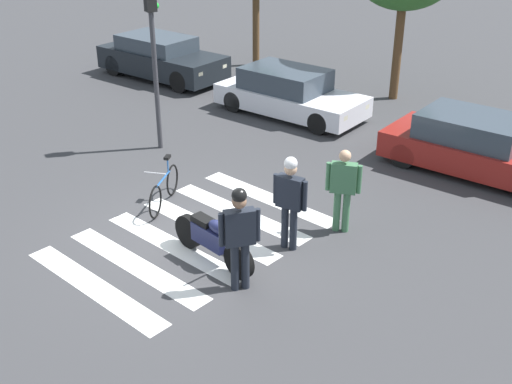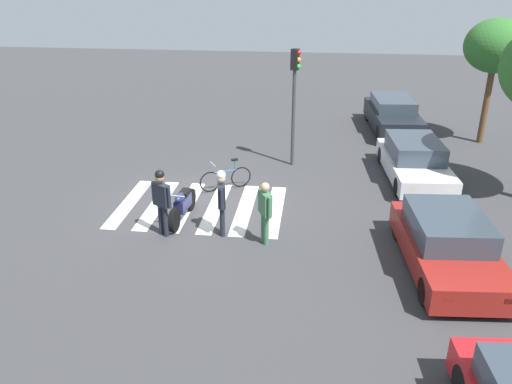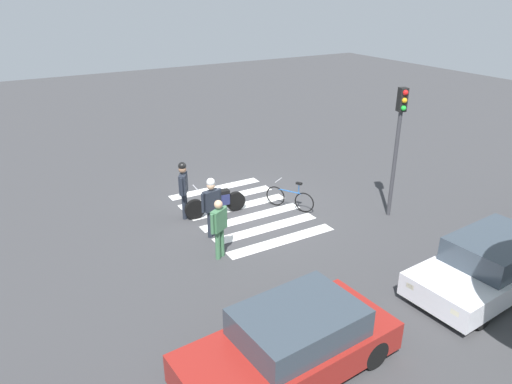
{
  "view_description": "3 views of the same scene",
  "coord_description": "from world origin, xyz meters",
  "views": [
    {
      "loc": [
        8.1,
        -7.08,
        6.33
      ],
      "look_at": [
        0.74,
        1.04,
        0.85
      ],
      "focal_mm": 44.89,
      "sensor_mm": 36.0,
      "label": 1
    },
    {
      "loc": [
        13.96,
        3.36,
        6.77
      ],
      "look_at": [
        0.54,
        1.75,
        0.81
      ],
      "focal_mm": 36.63,
      "sensor_mm": 36.0,
      "label": 2
    },
    {
      "loc": [
        6.76,
        12.37,
        6.84
      ],
      "look_at": [
        0.01,
        0.74,
        0.99
      ],
      "focal_mm": 33.25,
      "sensor_mm": 36.0,
      "label": 3
    }
  ],
  "objects": [
    {
      "name": "crosswalk_stripes",
      "position": [
        0.0,
        0.0,
        0.0
      ],
      "size": [
        3.51,
        4.95,
        0.01
      ],
      "color": "silver",
      "rests_on": "ground_plane"
    },
    {
      "name": "leaning_bicycle",
      "position": [
        -1.41,
        0.54,
        0.38
      ],
      "size": [
        0.91,
        1.53,
        1.0
      ],
      "color": "black",
      "rests_on": "ground_plane"
    },
    {
      "name": "officer_on_foot",
      "position": [
        1.63,
        0.97,
        1.09
      ],
      "size": [
        0.68,
        0.29,
        1.86
      ],
      "color": "#1E232D",
      "rests_on": "ground_plane"
    },
    {
      "name": "ground_plane",
      "position": [
        0.0,
        0.0,
        0.0
      ],
      "size": [
        60.0,
        60.0,
        0.0
      ],
      "primitive_type": "plane",
      "color": "#38383A"
    },
    {
      "name": "officer_by_motorcycle",
      "position": [
        1.86,
        -0.59,
        1.11
      ],
      "size": [
        0.44,
        0.61,
        1.89
      ],
      "color": "#1E232D",
      "rests_on": "ground_plane"
    },
    {
      "name": "car_white_van",
      "position": [
        -3.12,
        6.71,
        0.63
      ],
      "size": [
        4.48,
        2.13,
        1.33
      ],
      "color": "black",
      "rests_on": "ground_plane"
    },
    {
      "name": "car_black_suv",
      "position": [
        -8.7,
        6.64,
        0.69
      ],
      "size": [
        4.73,
        2.15,
        1.42
      ],
      "color": "black",
      "rests_on": "ground_plane"
    },
    {
      "name": "street_tree_near",
      "position": [
        -7.44,
        10.05,
        3.82
      ],
      "size": [
        2.41,
        2.41,
        4.88
      ],
      "color": "brown",
      "rests_on": "ground_plane"
    },
    {
      "name": "traffic_light_pole",
      "position": [
        -3.93,
        2.55,
        2.78
      ],
      "size": [
        0.3,
        0.35,
        4.13
      ],
      "color": "#38383D",
      "rests_on": "ground_plane"
    },
    {
      "name": "police_motorcycle",
      "position": [
        0.91,
        -0.31,
        0.46
      ],
      "size": [
        2.07,
        0.62,
        1.04
      ],
      "color": "black",
      "rests_on": "ground_plane"
    },
    {
      "name": "pedestrian_bystander",
      "position": [
        1.97,
        2.16,
        0.98
      ],
      "size": [
        0.61,
        0.41,
        1.71
      ],
      "color": "#3F724C",
      "rests_on": "ground_plane"
    },
    {
      "name": "car_maroon_wagon",
      "position": [
        2.63,
        6.59,
        0.64
      ],
      "size": [
        4.4,
        2.19,
        1.35
      ],
      "color": "black",
      "rests_on": "ground_plane"
    }
  ]
}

